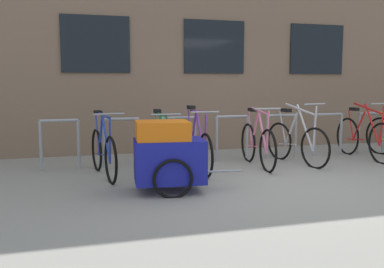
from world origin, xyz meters
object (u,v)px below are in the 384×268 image
(bicycle_red, at_px, (364,137))
(bicycle_pink, at_px, (257,144))
(bicycle_blue, at_px, (103,151))
(bicycle_silver, at_px, (296,142))
(bike_trailer, at_px, (168,155))
(bicycle_green, at_px, (161,150))
(bicycle_purple, at_px, (196,147))

(bicycle_red, xyz_separation_m, bicycle_pink, (-2.24, -0.14, -0.01))
(bicycle_blue, bearing_deg, bicycle_silver, 2.30)
(bicycle_blue, height_order, bike_trailer, bicycle_blue)
(bicycle_red, relative_size, bicycle_green, 1.09)
(bicycle_pink, height_order, bicycle_green, bicycle_pink)
(bicycle_silver, distance_m, bicycle_green, 2.47)
(bike_trailer, bearing_deg, bicycle_blue, 122.63)
(bicycle_blue, relative_size, bike_trailer, 1.14)
(bicycle_blue, relative_size, bicycle_silver, 1.02)
(bicycle_pink, relative_size, bicycle_silver, 1.00)
(bicycle_purple, bearing_deg, bike_trailer, -121.67)
(bike_trailer, bearing_deg, bicycle_red, 18.80)
(bicycle_pink, xyz_separation_m, bike_trailer, (-1.84, -1.25, 0.10))
(bicycle_purple, relative_size, bicycle_green, 1.04)
(bicycle_pink, height_order, bike_trailer, bicycle_pink)
(bicycle_pink, bearing_deg, bicycle_green, -176.77)
(bicycle_pink, distance_m, bike_trailer, 2.23)
(bicycle_red, height_order, bicycle_blue, bicycle_red)
(bicycle_purple, bearing_deg, bicycle_pink, 1.99)
(bicycle_green, bearing_deg, bike_trailer, -97.29)
(bicycle_silver, bearing_deg, bicycle_purple, -177.23)
(bicycle_red, distance_m, bicycle_blue, 4.83)
(bicycle_pink, distance_m, bicycle_silver, 0.77)
(bicycle_blue, height_order, bicycle_purple, bicycle_purple)
(bicycle_blue, bearing_deg, bicycle_red, 2.66)
(bicycle_purple, height_order, bicycle_silver, bicycle_silver)
(bicycle_green, bearing_deg, bicycle_blue, 179.16)
(bicycle_purple, bearing_deg, bicycle_silver, 2.77)
(bicycle_green, distance_m, bike_trailer, 1.17)
(bicycle_red, distance_m, bicycle_silver, 1.47)
(bicycle_red, bearing_deg, bicycle_pink, -176.39)
(bicycle_pink, xyz_separation_m, bicycle_silver, (0.77, 0.05, -0.00))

